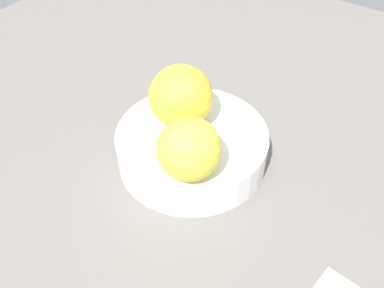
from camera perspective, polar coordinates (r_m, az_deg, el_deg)
The scene contains 4 objects.
ground_plane at distance 60.84cm, azimuth 0.00°, elevation -2.53°, with size 110.00×110.00×2.00cm, color #66605B.
fruit_bowl at distance 58.59cm, azimuth 0.00°, elevation -0.40°, with size 19.48×19.48×4.55cm.
orange_in_bowl_0 at distance 56.17cm, azimuth -1.42°, elevation 6.00°, with size 8.08×8.08×8.08cm, color yellow.
orange_in_bowl_1 at distance 49.70cm, azimuth -0.37°, elevation -0.66°, with size 7.32×7.32×7.32cm, color yellow.
Camera 1 is at (-34.76, -23.51, 43.05)cm, focal length 42.18 mm.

